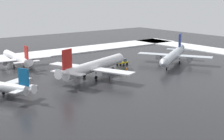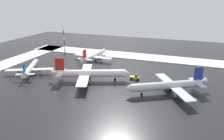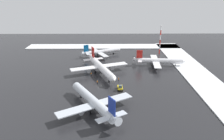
{
  "view_description": "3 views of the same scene",
  "coord_description": "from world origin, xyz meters",
  "px_view_note": "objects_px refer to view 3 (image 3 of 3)",
  "views": [
    {
      "loc": [
        71.43,
        90.31,
        26.66
      ],
      "look_at": [
        4.51,
        3.47,
        2.36
      ],
      "focal_mm": 55.0,
      "sensor_mm": 36.0,
      "label": 1
    },
    {
      "loc": [
        -34.1,
        86.47,
        38.09
      ],
      "look_at": [
        -0.07,
        -5.13,
        4.86
      ],
      "focal_mm": 35.0,
      "sensor_mm": 36.0,
      "label": 2
    },
    {
      "loc": [
        -97.41,
        -4.72,
        41.58
      ],
      "look_at": [
        6.59,
        -5.84,
        3.11
      ],
      "focal_mm": 35.0,
      "sensor_mm": 36.0,
      "label": 3
    }
  ],
  "objects_px": {
    "airplane_far_rear": "(101,52)",
    "airplane_parked_starboard": "(159,61)",
    "ground_crew_mid_apron": "(91,74)",
    "ground_crew_near_tug": "(97,82)",
    "pushback_tug": "(120,87)",
    "antenna_mast": "(160,40)",
    "airplane_foreground_jet": "(101,67)",
    "ground_crew_beside_wing": "(119,79)",
    "airplane_parked_portside": "(93,101)"
  },
  "relations": [
    {
      "from": "airplane_foreground_jet",
      "to": "ground_crew_beside_wing",
      "type": "distance_m",
      "value": 13.4
    },
    {
      "from": "pushback_tug",
      "to": "ground_crew_mid_apron",
      "type": "bearing_deg",
      "value": -141.36
    },
    {
      "from": "airplane_far_rear",
      "to": "airplane_parked_portside",
      "type": "bearing_deg",
      "value": -116.8
    },
    {
      "from": "airplane_parked_starboard",
      "to": "ground_crew_beside_wing",
      "type": "height_order",
      "value": "airplane_parked_starboard"
    },
    {
      "from": "ground_crew_mid_apron",
      "to": "ground_crew_near_tug",
      "type": "bearing_deg",
      "value": -91.95
    },
    {
      "from": "airplane_foreground_jet",
      "to": "ground_crew_beside_wing",
      "type": "height_order",
      "value": "airplane_foreground_jet"
    },
    {
      "from": "pushback_tug",
      "to": "ground_crew_mid_apron",
      "type": "xyz_separation_m",
      "value": [
        17.1,
        14.06,
        -0.31
      ]
    },
    {
      "from": "pushback_tug",
      "to": "antenna_mast",
      "type": "distance_m",
      "value": 64.98
    },
    {
      "from": "ground_crew_near_tug",
      "to": "ground_crew_beside_wing",
      "type": "xyz_separation_m",
      "value": [
        3.31,
        -10.17,
        0.0
      ]
    },
    {
      "from": "airplane_parked_portside",
      "to": "antenna_mast",
      "type": "height_order",
      "value": "antenna_mast"
    },
    {
      "from": "airplane_far_rear",
      "to": "ground_crew_beside_wing",
      "type": "xyz_separation_m",
      "value": [
        -43.03,
        -9.93,
        -1.83
      ]
    },
    {
      "from": "airplane_parked_portside",
      "to": "airplane_far_rear",
      "type": "xyz_separation_m",
      "value": [
        69.63,
        -0.44,
        -0.65
      ]
    },
    {
      "from": "airplane_parked_portside",
      "to": "airplane_far_rear",
      "type": "distance_m",
      "value": 69.64
    },
    {
      "from": "ground_crew_near_tug",
      "to": "antenna_mast",
      "type": "xyz_separation_m",
      "value": [
        50.59,
        -39.89,
        8.79
      ]
    },
    {
      "from": "airplane_parked_portside",
      "to": "pushback_tug",
      "type": "bearing_deg",
      "value": -63.48
    },
    {
      "from": "airplane_parked_portside",
      "to": "ground_crew_near_tug",
      "type": "height_order",
      "value": "airplane_parked_portside"
    },
    {
      "from": "airplane_far_rear",
      "to": "ground_crew_mid_apron",
      "type": "relative_size",
      "value": 15.53
    },
    {
      "from": "airplane_parked_portside",
      "to": "pushback_tug",
      "type": "xyz_separation_m",
      "value": [
        16.61,
        -10.6,
        -2.17
      ]
    },
    {
      "from": "airplane_far_rear",
      "to": "pushback_tug",
      "type": "bearing_deg",
      "value": -105.6
    },
    {
      "from": "airplane_far_rear",
      "to": "ground_crew_beside_wing",
      "type": "distance_m",
      "value": 44.2
    },
    {
      "from": "airplane_parked_portside",
      "to": "antenna_mast",
      "type": "xyz_separation_m",
      "value": [
        73.89,
        -40.09,
        6.31
      ]
    },
    {
      "from": "pushback_tug",
      "to": "antenna_mast",
      "type": "height_order",
      "value": "antenna_mast"
    },
    {
      "from": "pushback_tug",
      "to": "ground_crew_near_tug",
      "type": "bearing_deg",
      "value": -123.53
    },
    {
      "from": "airplane_foreground_jet",
      "to": "ground_crew_near_tug",
      "type": "bearing_deg",
      "value": -26.66
    },
    {
      "from": "ground_crew_beside_wing",
      "to": "antenna_mast",
      "type": "relative_size",
      "value": 0.09
    },
    {
      "from": "airplane_parked_portside",
      "to": "airplane_parked_starboard",
      "type": "xyz_separation_m",
      "value": [
        49.03,
        -34.32,
        -0.48
      ]
    },
    {
      "from": "pushback_tug",
      "to": "ground_crew_beside_wing",
      "type": "height_order",
      "value": "pushback_tug"
    },
    {
      "from": "ground_crew_near_tug",
      "to": "ground_crew_beside_wing",
      "type": "height_order",
      "value": "same"
    },
    {
      "from": "airplane_foreground_jet",
      "to": "antenna_mast",
      "type": "relative_size",
      "value": 1.84
    },
    {
      "from": "airplane_far_rear",
      "to": "ground_crew_near_tug",
      "type": "height_order",
      "value": "airplane_far_rear"
    },
    {
      "from": "airplane_far_rear",
      "to": "airplane_parked_starboard",
      "type": "distance_m",
      "value": 39.64
    },
    {
      "from": "airplane_foreground_jet",
      "to": "ground_crew_beside_wing",
      "type": "bearing_deg",
      "value": 21.64
    },
    {
      "from": "airplane_parked_starboard",
      "to": "ground_crew_near_tug",
      "type": "relative_size",
      "value": 17.73
    },
    {
      "from": "pushback_tug",
      "to": "ground_crew_mid_apron",
      "type": "distance_m",
      "value": 22.14
    },
    {
      "from": "pushback_tug",
      "to": "ground_crew_near_tug",
      "type": "xyz_separation_m",
      "value": [
        6.69,
        10.4,
        -0.31
      ]
    },
    {
      "from": "ground_crew_beside_wing",
      "to": "ground_crew_mid_apron",
      "type": "bearing_deg",
      "value": 12.92
    },
    {
      "from": "airplane_parked_portside",
      "to": "antenna_mast",
      "type": "relative_size",
      "value": 1.62
    },
    {
      "from": "airplane_parked_portside",
      "to": "ground_crew_near_tug",
      "type": "bearing_deg",
      "value": -31.43
    },
    {
      "from": "ground_crew_near_tug",
      "to": "ground_crew_mid_apron",
      "type": "bearing_deg",
      "value": 41.48
    },
    {
      "from": "airplane_foreground_jet",
      "to": "airplane_parked_starboard",
      "type": "bearing_deg",
      "value": 90.2
    },
    {
      "from": "airplane_parked_portside",
      "to": "ground_crew_mid_apron",
      "type": "relative_size",
      "value": 18.51
    },
    {
      "from": "airplane_parked_portside",
      "to": "ground_crew_mid_apron",
      "type": "height_order",
      "value": "airplane_parked_portside"
    },
    {
      "from": "ground_crew_beside_wing",
      "to": "antenna_mast",
      "type": "height_order",
      "value": "antenna_mast"
    },
    {
      "from": "airplane_foreground_jet",
      "to": "ground_crew_near_tug",
      "type": "relative_size",
      "value": 21.01
    },
    {
      "from": "ground_crew_mid_apron",
      "to": "ground_crew_near_tug",
      "type": "relative_size",
      "value": 1.0
    },
    {
      "from": "airplane_parked_starboard",
      "to": "pushback_tug",
      "type": "height_order",
      "value": "airplane_parked_starboard"
    },
    {
      "from": "airplane_far_rear",
      "to": "pushback_tug",
      "type": "xyz_separation_m",
      "value": [
        -53.03,
        -10.15,
        -1.52
      ]
    },
    {
      "from": "pushback_tug",
      "to": "antenna_mast",
      "type": "relative_size",
      "value": 0.24
    },
    {
      "from": "airplane_parked_portside",
      "to": "airplane_parked_starboard",
      "type": "distance_m",
      "value": 59.85
    },
    {
      "from": "airplane_foreground_jet",
      "to": "airplane_far_rear",
      "type": "xyz_separation_m",
      "value": [
        33.38,
        1.03,
        -0.87
      ]
    }
  ]
}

